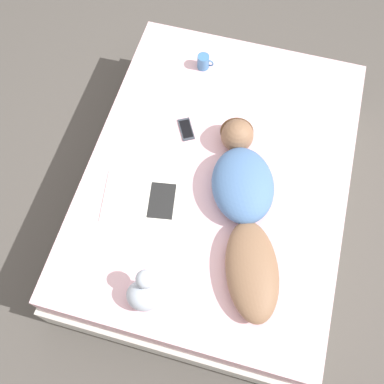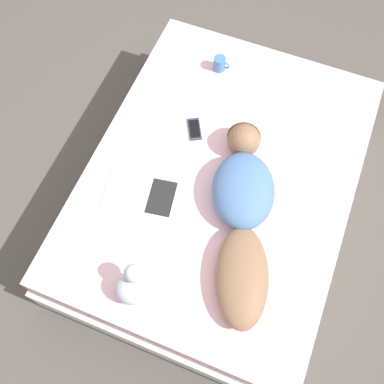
# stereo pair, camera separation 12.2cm
# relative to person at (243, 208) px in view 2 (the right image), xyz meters

# --- Properties ---
(ground_plane) EXTENTS (12.00, 12.00, 0.00)m
(ground_plane) POSITION_rel_person_xyz_m (-0.19, 0.20, -0.57)
(ground_plane) COLOR #4C4742
(bed) EXTENTS (1.58, 2.09, 0.49)m
(bed) POSITION_rel_person_xyz_m (-0.19, 0.20, -0.34)
(bed) COLOR beige
(bed) RESTS_ON ground_plane
(person) EXTENTS (0.61, 1.20, 0.19)m
(person) POSITION_rel_person_xyz_m (0.00, 0.00, 0.00)
(person) COLOR brown
(person) RESTS_ON bed
(open_magazine) EXTENTS (0.49, 0.39, 0.01)m
(open_magazine) POSITION_rel_person_xyz_m (-0.56, -0.09, -0.08)
(open_magazine) COLOR silver
(open_magazine) RESTS_ON bed
(coffee_mug) EXTENTS (0.11, 0.08, 0.10)m
(coffee_mug) POSITION_rel_person_xyz_m (-0.48, 0.93, -0.04)
(coffee_mug) COLOR teal
(coffee_mug) RESTS_ON bed
(cell_phone) EXTENTS (0.14, 0.17, 0.01)m
(cell_phone) POSITION_rel_person_xyz_m (-0.45, 0.42, -0.08)
(cell_phone) COLOR #333842
(cell_phone) RESTS_ON bed
(plush_toy) EXTENTS (0.17, 0.19, 0.22)m
(plush_toy) POSITION_rel_person_xyz_m (-0.38, -0.62, 0.00)
(plush_toy) COLOR #B2BCCC
(plush_toy) RESTS_ON bed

